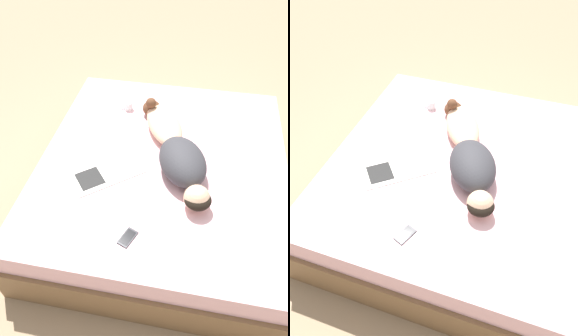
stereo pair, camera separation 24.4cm
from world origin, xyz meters
TOP-DOWN VIEW (x-y plane):
  - ground_plane at (0.00, 0.00)m, footprint 12.00×12.00m
  - bed at (0.00, 0.00)m, footprint 1.97×2.17m
  - person at (-0.11, 0.02)m, footprint 0.69×1.22m
  - open_magazine at (0.40, 0.24)m, footprint 0.59×0.55m
  - coffee_mug at (0.42, -0.59)m, footprint 0.11×0.08m
  - cell_phone at (0.12, 0.77)m, footprint 0.12×0.16m
  - plush_toy at (0.19, -0.53)m, footprint 0.17×0.18m

SIDE VIEW (x-z plane):
  - ground_plane at x=0.00m, z-range 0.00..0.00m
  - bed at x=0.00m, z-range 0.00..0.54m
  - open_magazine at x=0.40m, z-range 0.55..0.56m
  - cell_phone at x=0.12m, z-range 0.55..0.56m
  - coffee_mug at x=0.42m, z-range 0.55..0.62m
  - plush_toy at x=0.19m, z-range 0.53..0.74m
  - person at x=-0.11m, z-range 0.53..0.76m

